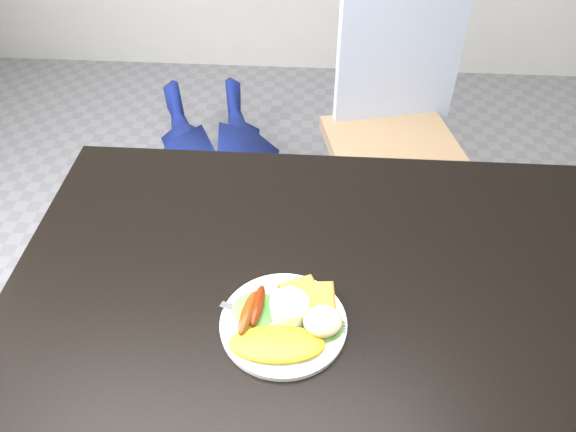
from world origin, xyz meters
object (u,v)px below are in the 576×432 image
Objects in this scene: dining_table at (324,290)px; dining_chair at (394,151)px; plate at (283,323)px; person at (208,61)px.

dining_table is 0.92m from dining_chair.
plate reaches higher than dining_chair.
dining_table is at bearing -118.94° from dining_chair.
person is at bearing 164.81° from dining_chair.
plate is at bearing 90.84° from person.
plate is (-0.30, -0.95, 0.31)m from dining_chair.
person reaches higher than dining_chair.
dining_table is 0.80× the size of person.
dining_chair is 0.67m from person.
plate reaches higher than dining_table.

